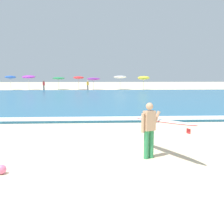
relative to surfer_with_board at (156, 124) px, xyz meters
The scene contains 14 objects.
ground_plane 3.92m from the surfer_with_board, behind, with size 160.00×160.00×0.00m, color beige.
sea 20.38m from the surfer_with_board, 100.61° to the left, with size 120.00×28.00×0.14m, color teal.
surf_foam 7.65m from the surfer_with_board, 119.56° to the left, with size 120.00×1.28×0.01m, color white.
surfer_with_board is the anchor object (origin of this frame).
beach_umbrella_0 39.64m from the surfer_with_board, 113.51° to the left, with size 1.74×1.77×2.38m.
beach_umbrella_1 38.29m from the surfer_with_board, 109.62° to the left, with size 2.10×2.13×2.46m.
beach_umbrella_2 38.22m from the surfer_with_board, 102.49° to the left, with size 2.04×2.04×2.09m.
beach_umbrella_3 37.39m from the surfer_with_board, 97.62° to the left, with size 1.80×1.80×2.22m.
beach_umbrella_4 35.97m from the surfer_with_board, 93.93° to the left, with size 2.17×2.20×2.08m.
beach_umbrella_5 37.32m from the surfer_with_board, 86.99° to the left, with size 2.17×2.19×2.37m.
beach_umbrella_6 36.04m from the surfer_with_board, 80.96° to the left, with size 1.94×1.95×2.25m.
beachgoer_near_row_left 35.67m from the surfer_with_board, 106.49° to the left, with size 0.32×0.20×1.58m.
beachgoer_near_row_mid 35.11m from the surfer_with_board, 95.51° to the left, with size 0.32×0.20×1.58m.
beach_ball 4.58m from the surfer_with_board, 164.02° to the right, with size 0.25×0.25×0.25m, color pink.
Camera 1 is at (1.94, -7.63, 2.58)m, focal length 43.25 mm.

